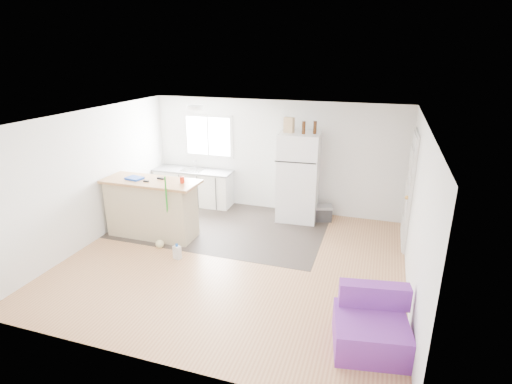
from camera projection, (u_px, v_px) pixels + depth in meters
The scene contains 19 objects.
room at pixel (234, 193), 6.37m from camera, with size 5.51×5.01×2.41m.
vinyl_zone at pixel (223, 225), 8.10m from camera, with size 4.05×2.50×0.00m, color #342C27.
window at pixel (208, 136), 8.94m from camera, with size 1.18×0.06×0.98m.
interior_door at pixel (409, 191), 7.03m from camera, with size 0.11×0.92×2.10m.
ceiling_fixture at pixel (195, 107), 7.41m from camera, with size 0.30×0.30×0.07m, color white.
kitchen_cabinets at pixel (194, 186), 9.16m from camera, with size 1.83×0.61×1.07m.
peninsula at pixel (152, 208), 7.50m from camera, with size 1.81×0.69×1.11m.
refrigerator at pixel (299, 177), 8.18m from camera, with size 0.85×0.81×1.83m.
cooler at pixel (321, 213), 8.31m from camera, with size 0.50×0.41×0.33m.
purple_seat at pixel (371, 327), 4.73m from camera, with size 0.96×0.93×0.69m.
cleaner_jug at pixel (177, 252), 6.78m from camera, with size 0.15×0.12×0.28m.
mop at pixel (162, 235), 7.15m from camera, with size 0.32×0.36×1.38m.
red_cup at pixel (182, 180), 7.14m from camera, with size 0.08×0.08×0.12m, color red.
blue_tray at pixel (134, 178), 7.37m from camera, with size 0.30×0.22×0.04m, color #133DB4.
tool_a at pixel (161, 178), 7.37m from camera, with size 0.14×0.05×0.03m, color black.
tool_b at pixel (146, 181), 7.22m from camera, with size 0.10×0.04×0.03m, color black.
cardboard_box at pixel (289, 125), 7.83m from camera, with size 0.20×0.10×0.30m, color tan.
bottle_left at pixel (304, 128), 7.70m from camera, with size 0.07×0.07×0.25m, color #391C0A.
bottle_right at pixel (315, 127), 7.73m from camera, with size 0.07×0.07×0.25m, color #391C0A.
Camera 1 is at (2.19, -5.60, 3.34)m, focal length 28.00 mm.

